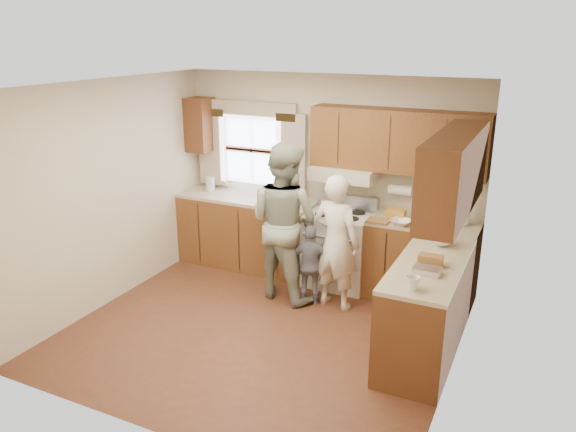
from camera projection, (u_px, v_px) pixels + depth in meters
The scene contains 6 objects.
room at pixel (261, 216), 5.46m from camera, with size 3.80×3.80×3.80m.
kitchen_fixtures at pixel (356, 232), 6.26m from camera, with size 3.80×2.25×2.15m.
stove at pixel (340, 248), 6.82m from camera, with size 0.76×0.67×1.07m.
woman_left at pixel (336, 242), 6.15m from camera, with size 0.56×0.37×1.53m, color silver.
woman_right at pixel (284, 222), 6.37m from camera, with size 0.88×0.69×1.82m, color #263C2B.
child at pixel (311, 265), 6.30m from camera, with size 0.55×0.23×0.93m, color slate.
Camera 1 is at (2.47, -4.57, 2.96)m, focal length 35.00 mm.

